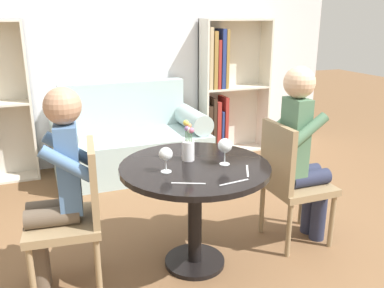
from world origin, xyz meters
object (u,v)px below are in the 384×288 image
chair_right (290,179)px  person_left (56,187)px  couch (131,143)px  flower_vase (188,146)px  wine_glass_right (225,146)px  wine_glass_left (166,155)px  bookshelf_right (224,90)px  chair_left (75,211)px  person_right (303,151)px

chair_right → person_left: bearing=88.6°
couch → flower_vase: bearing=-90.3°
chair_right → wine_glass_right: (-0.56, -0.08, 0.33)m
wine_glass_left → bookshelf_right: bearing=56.7°
chair_left → person_right: person_right is taller
bookshelf_right → person_right: (-0.39, -2.07, -0.06)m
bookshelf_right → wine_glass_right: bearing=-115.6°
wine_glass_left → flower_vase: flower_vase is taller
person_left → wine_glass_left: (0.62, -0.12, 0.16)m
couch → flower_vase: flower_vase is taller
flower_vase → couch: bearing=89.7°
bookshelf_right → chair_right: 2.14m
wine_glass_right → flower_vase: (-0.18, 0.16, -0.02)m
bookshelf_right → wine_glass_left: bearing=-123.3°
bookshelf_right → flower_vase: bearing=-121.3°
bookshelf_right → chair_right: bearing=-102.8°
chair_left → person_right: size_ratio=0.70×
couch → bookshelf_right: bearing=12.5°
chair_right → wine_glass_left: 0.99m
wine_glass_left → wine_glass_right: bearing=-1.4°
bookshelf_right → person_left: 2.87m
bookshelf_right → chair_right: (-0.47, -2.07, -0.26)m
bookshelf_right → person_left: bookshelf_right is taller
couch → person_left: (-0.82, -1.75, 0.35)m
chair_right → person_left: size_ratio=0.73×
bookshelf_right → wine_glass_left: bookshelf_right is taller
chair_left → wine_glass_left: bearing=84.9°
wine_glass_left → flower_vase: 0.24m
flower_vase → person_right: bearing=-4.9°
person_left → person_right: bearing=94.7°
couch → chair_right: size_ratio=1.72×
couch → wine_glass_right: bearing=-84.7°
person_right → wine_glass_left: (-1.02, -0.07, 0.13)m
chair_left → person_left: (-0.09, 0.02, 0.16)m
bookshelf_right → couch: bearing=-167.5°
chair_left → wine_glass_left: size_ratio=5.89×
couch → flower_vase: 1.80m
bookshelf_right → flower_vase: size_ratio=5.95×
chair_left → chair_right: same height
couch → wine_glass_left: (-0.20, -1.88, 0.50)m
bookshelf_right → person_right: bearing=-100.6°
bookshelf_right → flower_vase: bookshelf_right is taller
wine_glass_left → wine_glass_right: size_ratio=0.91×
person_right → wine_glass_left: size_ratio=8.37×
wine_glass_right → flower_vase: 0.24m
chair_right → wine_glass_left: bearing=95.0°
person_left → flower_vase: bearing=97.9°
chair_left → person_right: 1.57m
person_left → wine_glass_left: person_left is taller
couch → chair_left: bearing=-112.5°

